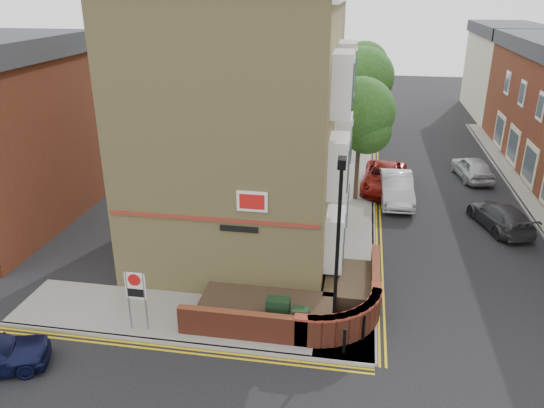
{
  "coord_description": "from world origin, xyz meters",
  "views": [
    {
      "loc": [
        2.1,
        -13.78,
        11.08
      ],
      "look_at": [
        -0.97,
        4.0,
        3.64
      ],
      "focal_mm": 35.0,
      "sensor_mm": 36.0,
      "label": 1
    }
  ],
  "objects_px": {
    "lamppost": "(337,251)",
    "utility_cabinet_large": "(278,314)",
    "zone_sign": "(136,291)",
    "silver_car_near": "(396,188)"
  },
  "relations": [
    {
      "from": "lamppost",
      "to": "silver_car_near",
      "type": "relative_size",
      "value": 1.33
    },
    {
      "from": "lamppost",
      "to": "silver_car_near",
      "type": "height_order",
      "value": "lamppost"
    },
    {
      "from": "zone_sign",
      "to": "lamppost",
      "type": "bearing_deg",
      "value": 6.07
    },
    {
      "from": "zone_sign",
      "to": "silver_car_near",
      "type": "height_order",
      "value": "zone_sign"
    },
    {
      "from": "lamppost",
      "to": "silver_car_near",
      "type": "distance_m",
      "value": 13.57
    },
    {
      "from": "lamppost",
      "to": "utility_cabinet_large",
      "type": "height_order",
      "value": "lamppost"
    },
    {
      "from": "zone_sign",
      "to": "utility_cabinet_large",
      "type": "bearing_deg",
      "value": 9.69
    },
    {
      "from": "lamppost",
      "to": "zone_sign",
      "type": "height_order",
      "value": "lamppost"
    },
    {
      "from": "utility_cabinet_large",
      "to": "silver_car_near",
      "type": "bearing_deg",
      "value": 70.86
    },
    {
      "from": "zone_sign",
      "to": "silver_car_near",
      "type": "xyz_separation_m",
      "value": [
        9.2,
        13.77,
        -0.86
      ]
    }
  ]
}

